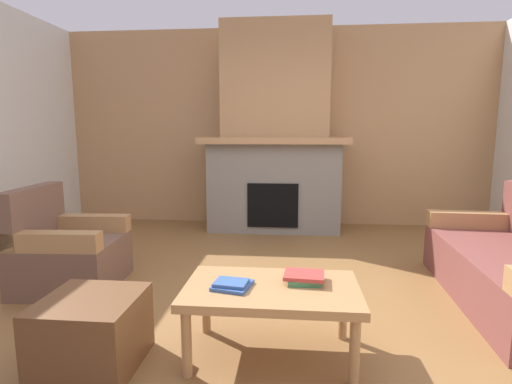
% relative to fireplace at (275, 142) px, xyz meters
% --- Properties ---
extents(ground, '(9.00, 9.00, 0.00)m').
position_rel_fireplace_xyz_m(ground, '(0.00, -2.62, -1.16)').
color(ground, brown).
extents(wall_back_wood_panel, '(6.00, 0.12, 2.70)m').
position_rel_fireplace_xyz_m(wall_back_wood_panel, '(0.00, 0.38, 0.19)').
color(wall_back_wood_panel, tan).
rests_on(wall_back_wood_panel, ground).
extents(fireplace, '(1.90, 0.82, 2.70)m').
position_rel_fireplace_xyz_m(fireplace, '(0.00, 0.00, 0.00)').
color(fireplace, gray).
rests_on(fireplace, ground).
extents(armchair, '(0.80, 0.80, 0.85)m').
position_rel_fireplace_xyz_m(armchair, '(-1.65, -2.22, -0.87)').
color(armchair, brown).
rests_on(armchair, ground).
extents(coffee_table, '(1.00, 0.60, 0.43)m').
position_rel_fireplace_xyz_m(coffee_table, '(0.13, -3.13, -0.79)').
color(coffee_table, '#A87A4C').
rests_on(coffee_table, ground).
extents(ottoman, '(0.52, 0.52, 0.40)m').
position_rel_fireplace_xyz_m(ottoman, '(-0.86, -3.32, -0.96)').
color(ottoman, brown).
rests_on(ottoman, ground).
extents(book_stack_near_edge, '(0.24, 0.24, 0.04)m').
position_rel_fireplace_xyz_m(book_stack_near_edge, '(-0.09, -3.17, -0.72)').
color(book_stack_near_edge, '#335699').
rests_on(book_stack_near_edge, coffee_table).
extents(book_stack_center, '(0.25, 0.20, 0.05)m').
position_rel_fireplace_xyz_m(book_stack_center, '(0.32, -3.05, -0.71)').
color(book_stack_center, '#3D7F4C').
rests_on(book_stack_center, coffee_table).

